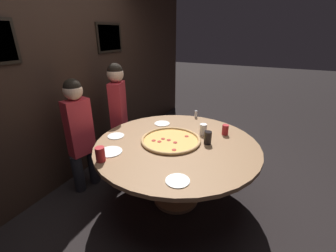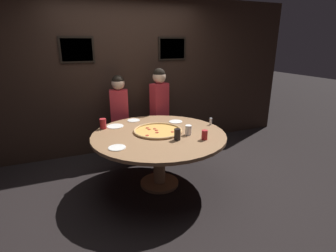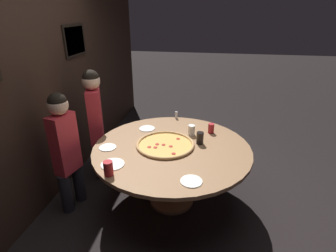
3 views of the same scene
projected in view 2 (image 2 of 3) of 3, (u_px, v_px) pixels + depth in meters
ground_plane at (159, 184)px, 3.61m from camera, size 24.00×24.00×0.00m
back_wall at (128, 76)px, 4.49m from camera, size 6.40×0.08×2.60m
dining_table at (159, 142)px, 3.42m from camera, size 1.73×1.73×0.74m
giant_pizza at (158, 131)px, 3.45m from camera, size 0.65×0.65×0.03m
drink_cup_centre_back at (177, 134)px, 3.14m from camera, size 0.08×0.08×0.14m
drink_cup_far_right at (103, 124)px, 3.55m from camera, size 0.09×0.09×0.14m
drink_cup_front_edge at (188, 130)px, 3.32m from camera, size 0.08×0.08×0.12m
drink_cup_by_shaker at (205, 135)px, 3.16m from camera, size 0.07×0.07×0.12m
white_plate_far_back at (134, 120)px, 3.93m from camera, size 0.19×0.19×0.01m
white_plate_right_side at (115, 126)px, 3.66m from camera, size 0.23×0.23×0.01m
white_plate_beside_cup at (176, 122)px, 3.87m from camera, size 0.20×0.20×0.01m
white_plate_near_front at (117, 148)px, 2.92m from camera, size 0.20×0.20×0.01m
condiment_shaker at (211, 121)px, 3.73m from camera, size 0.04×0.04×0.10m
diner_far_left at (160, 106)px, 4.44m from camera, size 0.39×0.26×1.46m
diner_side_left at (120, 112)px, 4.25m from camera, size 0.36×0.21×1.38m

